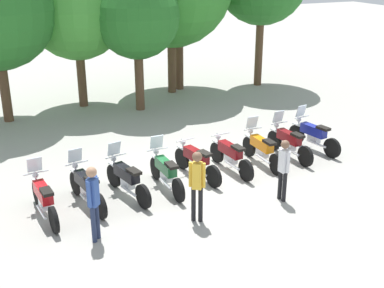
{
  "coord_description": "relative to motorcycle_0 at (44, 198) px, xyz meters",
  "views": [
    {
      "loc": [
        -5.48,
        -11.79,
        6.11
      ],
      "look_at": [
        0.0,
        0.5,
        0.9
      ],
      "focal_mm": 47.01,
      "sensor_mm": 36.0,
      "label": 1
    }
  ],
  "objects": [
    {
      "name": "motorcycle_6",
      "position": [
        6.51,
        0.64,
        0.0
      ],
      "size": [
        0.62,
        2.19,
        1.37
      ],
      "rotation": [
        0.0,
        0.0,
        1.58
      ],
      "color": "black",
      "rests_on": "ground_plane"
    },
    {
      "name": "motorcycle_5",
      "position": [
        5.42,
        0.59,
        -0.01
      ],
      "size": [
        0.62,
        2.19,
        0.99
      ],
      "rotation": [
        0.0,
        0.0,
        1.66
      ],
      "color": "black",
      "rests_on": "ground_plane"
    },
    {
      "name": "motorcycle_7",
      "position": [
        7.59,
        0.79,
        0.0
      ],
      "size": [
        0.62,
        2.19,
        1.37
      ],
      "rotation": [
        0.0,
        0.0,
        1.63
      ],
      "color": "black",
      "rests_on": "ground_plane"
    },
    {
      "name": "tree_3",
      "position": [
        4.97,
        7.53,
        3.2
      ],
      "size": [
        3.32,
        3.32,
        5.4
      ],
      "color": "brown",
      "rests_on": "ground_plane"
    },
    {
      "name": "motorcycle_1",
      "position": [
        1.08,
        0.2,
        0.0
      ],
      "size": [
        0.65,
        2.17,
        1.37
      ],
      "rotation": [
        0.0,
        0.0,
        1.74
      ],
      "color": "black",
      "rests_on": "ground_plane"
    },
    {
      "name": "motorcycle_2",
      "position": [
        2.16,
        0.26,
        0.0
      ],
      "size": [
        0.73,
        2.16,
        1.37
      ],
      "rotation": [
        0.0,
        0.0,
        1.79
      ],
      "color": "black",
      "rests_on": "ground_plane"
    },
    {
      "name": "motorcycle_4",
      "position": [
        4.33,
        0.6,
        -0.01
      ],
      "size": [
        0.67,
        2.17,
        0.99
      ],
      "rotation": [
        0.0,
        0.0,
        1.76
      ],
      "color": "black",
      "rests_on": "ground_plane"
    },
    {
      "name": "motorcycle_3",
      "position": [
        3.25,
        0.24,
        0.0
      ],
      "size": [
        0.62,
        2.19,
        1.37
      ],
      "rotation": [
        0.0,
        0.0,
        1.6
      ],
      "color": "black",
      "rests_on": "ground_plane"
    },
    {
      "name": "tree_2",
      "position": [
        2.96,
        8.99,
        3.43
      ],
      "size": [
        4.01,
        4.01,
        5.97
      ],
      "color": "brown",
      "rests_on": "ground_plane"
    },
    {
      "name": "ground_plane",
      "position": [
        4.34,
        0.44,
        -0.52
      ],
      "size": [
        80.0,
        80.0,
        0.0
      ],
      "primitive_type": "plane",
      "color": "#9E9B93"
    },
    {
      "name": "person_1",
      "position": [
        5.78,
        -1.59,
        0.46
      ],
      "size": [
        0.24,
        0.41,
        1.67
      ],
      "rotation": [
        0.0,
        0.0,
        0.12
      ],
      "color": "black",
      "rests_on": "ground_plane"
    },
    {
      "name": "person_0",
      "position": [
        0.88,
        -1.53,
        0.54
      ],
      "size": [
        0.33,
        0.35,
        1.79
      ],
      "rotation": [
        0.0,
        0.0,
        5.55
      ],
      "color": "#232D4C",
      "rests_on": "ground_plane"
    },
    {
      "name": "motorcycle_0",
      "position": [
        0.0,
        0.0,
        0.0
      ],
      "size": [
        0.62,
        2.19,
        1.37
      ],
      "rotation": [
        0.0,
        0.0,
        1.67
      ],
      "color": "black",
      "rests_on": "ground_plane"
    },
    {
      "name": "motorcycle_8",
      "position": [
        8.67,
        0.99,
        0.0
      ],
      "size": [
        0.64,
        2.18,
        1.37
      ],
      "rotation": [
        0.0,
        0.0,
        1.74
      ],
      "color": "black",
      "rests_on": "ground_plane"
    },
    {
      "name": "person_2",
      "position": [
        3.31,
        -1.68,
        0.55
      ],
      "size": [
        0.37,
        0.33,
        1.79
      ],
      "rotation": [
        0.0,
        0.0,
        4.1
      ],
      "color": "black",
      "rests_on": "ground_plane"
    }
  ]
}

